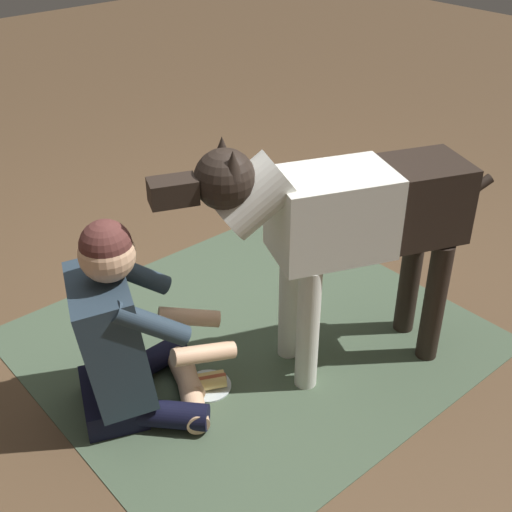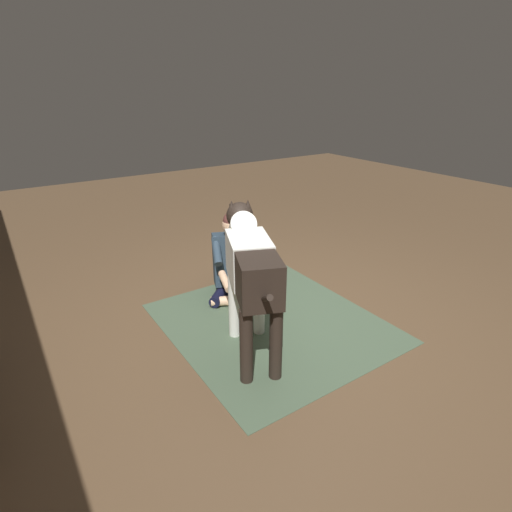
% 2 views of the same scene
% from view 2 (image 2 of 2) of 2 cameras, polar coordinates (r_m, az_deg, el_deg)
% --- Properties ---
extents(ground_plane, '(14.21, 14.21, 0.00)m').
position_cam_2_polar(ground_plane, '(3.82, 4.86, -8.68)').
color(ground_plane, brown).
extents(area_rug, '(1.93, 1.76, 0.01)m').
position_cam_2_polar(area_rug, '(3.74, 2.29, -9.33)').
color(area_rug, '#465842').
rests_on(area_rug, ground).
extents(person_sitting_on_floor, '(0.70, 0.62, 0.88)m').
position_cam_2_polar(person_sitting_on_floor, '(4.06, -3.11, -0.84)').
color(person_sitting_on_floor, black).
rests_on(person_sitting_on_floor, ground).
extents(large_dog, '(1.36, 0.67, 1.12)m').
position_cam_2_polar(large_dog, '(3.08, -0.82, -1.37)').
color(large_dog, silver).
rests_on(large_dog, ground).
extents(hot_dog_on_plate, '(0.20, 0.20, 0.06)m').
position_cam_2_polar(hot_dog_on_plate, '(3.92, -2.32, -7.24)').
color(hot_dog_on_plate, silver).
rests_on(hot_dog_on_plate, ground).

